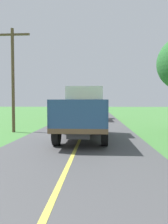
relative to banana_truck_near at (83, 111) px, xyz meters
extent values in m
cube|color=#2D2D30|center=(0.01, -0.83, -0.80)|extent=(0.90, 5.51, 0.24)
cube|color=brown|center=(0.01, -0.83, -0.60)|extent=(2.30, 5.80, 0.20)
cube|color=silver|center=(0.01, 1.12, 0.45)|extent=(2.10, 1.90, 1.90)
cube|color=black|center=(0.01, 2.07, 0.78)|extent=(1.78, 0.02, 0.76)
cube|color=#2D517F|center=(-1.10, -1.81, 0.05)|extent=(0.08, 3.85, 1.10)
cube|color=#2D517F|center=(1.12, -1.81, 0.05)|extent=(0.08, 3.85, 1.10)
cube|color=#2D517F|center=(0.01, -3.69, 0.05)|extent=(2.30, 0.08, 1.10)
cube|color=#2D517F|center=(0.01, 0.08, 0.05)|extent=(2.30, 0.08, 1.10)
cylinder|color=black|center=(-1.04, 0.97, -0.90)|extent=(0.28, 1.00, 1.00)
cylinder|color=black|center=(1.06, 0.97, -0.90)|extent=(0.28, 1.00, 1.00)
cylinder|color=black|center=(-1.04, -2.43, -0.90)|extent=(0.28, 1.00, 1.00)
cylinder|color=black|center=(1.06, -2.43, -0.90)|extent=(0.28, 1.00, 1.00)
ellipsoid|color=#A5B82B|center=(-0.34, -2.02, -0.35)|extent=(0.45, 0.54, 0.46)
ellipsoid|color=#9DCC26|center=(0.58, -3.21, -0.01)|extent=(0.45, 0.44, 0.41)
ellipsoid|color=#A2CB2F|center=(-0.18, -3.24, 0.03)|extent=(0.51, 0.49, 0.43)
ellipsoid|color=#AEC82E|center=(-0.63, -0.75, 0.02)|extent=(0.52, 0.65, 0.45)
ellipsoid|color=#A0BD2E|center=(-0.39, -2.27, -0.29)|extent=(0.42, 0.45, 0.41)
ellipsoid|color=#A3C42D|center=(-0.41, -0.98, 0.34)|extent=(0.42, 0.41, 0.39)
ellipsoid|color=#A4CA1D|center=(0.04, -1.39, 0.03)|extent=(0.42, 0.38, 0.43)
ellipsoid|color=#9DCB21|center=(-0.37, -1.26, -0.04)|extent=(0.59, 0.54, 0.50)
ellipsoid|color=#9AB91B|center=(-0.63, -0.82, 0.03)|extent=(0.52, 0.51, 0.41)
ellipsoid|color=#9DC124|center=(0.00, -3.03, 0.28)|extent=(0.41, 0.51, 0.48)
ellipsoid|color=#AAC724|center=(0.12, -3.37, 0.29)|extent=(0.49, 0.50, 0.44)
ellipsoid|color=#9CC62B|center=(-0.39, -1.24, 0.02)|extent=(0.44, 0.57, 0.42)
ellipsoid|color=#98C42B|center=(0.70, -1.03, 0.33)|extent=(0.52, 0.59, 0.46)
ellipsoid|color=#AAB91F|center=(0.49, -0.38, 0.32)|extent=(0.43, 0.42, 0.41)
cube|color=#2D2D30|center=(0.05, 11.93, -0.80)|extent=(0.90, 5.51, 0.24)
cube|color=brown|center=(0.05, 11.93, -0.60)|extent=(2.30, 5.80, 0.20)
cube|color=red|center=(0.05, 13.88, 0.45)|extent=(2.10, 1.90, 1.90)
cube|color=black|center=(0.05, 14.84, 0.78)|extent=(1.78, 0.02, 0.76)
cube|color=maroon|center=(-1.06, 10.96, 0.05)|extent=(0.08, 3.85, 1.10)
cube|color=maroon|center=(1.16, 10.96, 0.05)|extent=(0.08, 3.85, 1.10)
cube|color=maroon|center=(0.05, 9.07, 0.05)|extent=(2.30, 0.08, 1.10)
cube|color=maroon|center=(0.05, 12.84, 0.05)|extent=(2.30, 0.08, 1.10)
cylinder|color=black|center=(-1.00, 13.73, -0.90)|extent=(0.28, 1.00, 1.00)
cylinder|color=black|center=(1.10, 13.73, -0.90)|extent=(0.28, 1.00, 1.00)
cylinder|color=black|center=(-1.00, 10.34, -0.90)|extent=(0.28, 1.00, 1.00)
cylinder|color=black|center=(1.10, 10.34, -0.90)|extent=(0.28, 1.00, 1.00)
ellipsoid|color=#ABB81F|center=(-0.42, 10.40, 0.01)|extent=(0.49, 0.60, 0.44)
ellipsoid|color=#A3C91D|center=(-0.75, 11.47, -0.29)|extent=(0.58, 0.74, 0.46)
ellipsoid|color=#97C625|center=(0.01, 12.13, -0.32)|extent=(0.45, 0.57, 0.50)
ellipsoid|color=#A0CC33|center=(-0.73, 10.80, -0.04)|extent=(0.51, 0.48, 0.50)
ellipsoid|color=#ADCE2D|center=(-0.06, 12.31, -0.35)|extent=(0.60, 0.68, 0.39)
ellipsoid|color=#ACC72E|center=(-0.17, 11.82, -0.01)|extent=(0.58, 0.55, 0.51)
ellipsoid|color=#ADC226|center=(-0.23, 11.78, 0.29)|extent=(0.56, 0.55, 0.41)
ellipsoid|color=#AFC02A|center=(0.85, 10.36, 0.03)|extent=(0.46, 0.55, 0.39)
ellipsoid|color=#A0CF28|center=(0.89, 10.76, -0.31)|extent=(0.58, 0.62, 0.45)
ellipsoid|color=#B0BF30|center=(0.20, 11.06, 0.29)|extent=(0.46, 0.50, 0.43)
cylinder|color=brown|center=(-4.80, 2.13, 1.92)|extent=(0.20, 0.20, 6.81)
cube|color=brown|center=(-4.80, 2.13, 4.93)|extent=(2.29, 0.12, 0.12)
camera|label=1|loc=(0.73, -11.59, 0.48)|focal=33.95mm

